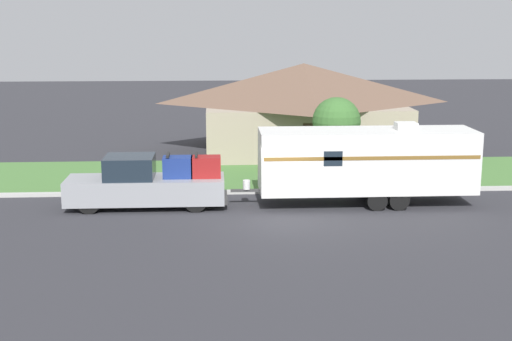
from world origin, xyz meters
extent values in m
plane|color=#2D2D33|center=(0.00, 0.00, 0.00)|extent=(120.00, 120.00, 0.00)
cube|color=#ADADA8|center=(0.00, 3.75, 0.07)|extent=(80.00, 0.30, 0.14)
cube|color=#477538|center=(0.00, 7.40, 0.01)|extent=(80.00, 7.00, 0.03)
cube|color=gray|center=(2.68, 13.46, 1.33)|extent=(10.53, 7.84, 2.65)
pyramid|color=brown|center=(2.68, 13.46, 3.72)|extent=(11.38, 8.46, 2.14)
cube|color=#4C3828|center=(2.68, 9.58, 1.05)|extent=(1.00, 0.06, 2.10)
cylinder|color=black|center=(-6.89, 0.97, 0.43)|extent=(0.86, 0.28, 0.86)
cylinder|color=black|center=(-6.89, 2.51, 0.43)|extent=(0.86, 0.28, 0.86)
cylinder|color=black|center=(-2.92, 0.97, 0.43)|extent=(0.86, 0.28, 0.86)
cylinder|color=black|center=(-2.92, 2.51, 0.43)|extent=(0.86, 0.28, 0.86)
cube|color=gray|center=(-6.07, 1.74, 0.70)|extent=(3.58, 1.90, 0.94)
cube|color=#19232D|center=(-5.43, 1.74, 1.60)|extent=(1.86, 1.75, 0.85)
cube|color=gray|center=(-3.06, 1.74, 0.70)|extent=(2.45, 1.90, 0.94)
cube|color=#333333|center=(-1.78, 1.74, 0.36)|extent=(0.12, 1.71, 0.20)
cube|color=navy|center=(-3.60, 1.74, 1.57)|extent=(1.13, 0.80, 0.80)
cube|color=black|center=(-3.96, 1.74, 2.05)|extent=(0.10, 0.88, 0.08)
cube|color=maroon|center=(-2.52, 1.74, 1.57)|extent=(1.13, 0.80, 0.80)
cube|color=black|center=(-2.88, 1.74, 2.05)|extent=(0.10, 0.88, 0.08)
cylinder|color=black|center=(3.94, 0.76, 0.38)|extent=(0.77, 0.22, 0.77)
cylinder|color=black|center=(3.94, 2.72, 0.38)|extent=(0.77, 0.22, 0.77)
cylinder|color=black|center=(4.79, 0.76, 0.38)|extent=(0.77, 0.22, 0.77)
cylinder|color=black|center=(4.79, 2.72, 0.38)|extent=(0.77, 0.22, 0.77)
cube|color=silver|center=(3.70, 1.74, 1.75)|extent=(8.32, 2.25, 2.38)
cube|color=brown|center=(3.70, 0.61, 2.05)|extent=(8.15, 0.01, 0.14)
cube|color=#383838|center=(-1.02, 1.74, 0.61)|extent=(1.13, 0.12, 0.10)
cylinder|color=silver|center=(-0.97, 1.74, 0.84)|extent=(0.28, 0.28, 0.36)
cube|color=silver|center=(5.20, 1.74, 3.08)|extent=(0.80, 0.68, 0.28)
cube|color=#19232D|center=(2.20, 0.61, 2.05)|extent=(0.70, 0.01, 0.56)
cylinder|color=brown|center=(0.30, 4.61, 0.51)|extent=(0.09, 0.09, 1.01)
cube|color=black|center=(0.30, 4.61, 1.12)|extent=(0.48, 0.20, 0.22)
cylinder|color=brown|center=(3.29, 6.37, 0.91)|extent=(0.24, 0.24, 1.81)
sphere|color=#38662D|center=(3.29, 6.37, 2.63)|extent=(2.18, 2.18, 2.18)
camera|label=1|loc=(-2.17, -25.06, 7.10)|focal=50.00mm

